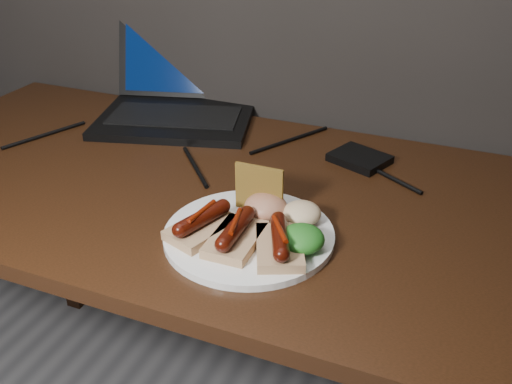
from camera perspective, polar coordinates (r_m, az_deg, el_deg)
The scene contains 12 objects.
desk at distance 1.15m, azimuth -5.71°, elevation -2.84°, with size 1.40×0.70×0.75m.
laptop at distance 1.41m, azimuth -7.63°, elevation 9.79°, with size 0.43×0.42×0.25m.
hard_drive at distance 1.19m, azimuth 10.32°, elevation 3.32°, with size 0.11×0.09×0.02m, color black.
desk_cables at distance 1.21m, azimuth -4.08°, elevation 4.08°, with size 0.87×0.38×0.01m.
plate at distance 0.93m, azimuth -0.71°, elevation -4.29°, with size 0.28×0.28×0.01m, color white.
bread_sausage_left at distance 0.92m, azimuth -5.37°, elevation -3.20°, with size 0.10×0.13×0.04m.
bread_sausage_center at distance 0.89m, azimuth -2.05°, elevation -4.26°, with size 0.07×0.12×0.04m.
bread_sausage_right at distance 0.87m, azimuth 2.37°, elevation -5.05°, with size 0.11×0.13×0.04m.
crispbread at distance 0.96m, azimuth 0.31°, elevation 0.32°, with size 0.09×0.01×0.09m, color olive.
salad_greens at distance 0.88m, azimuth 4.62°, elevation -4.68°, with size 0.07×0.07×0.04m, color #115719.
salsa_mound at distance 0.95m, azimuth 0.97°, elevation -1.44°, with size 0.07×0.07×0.04m, color maroon.
coleslaw_mound at distance 0.94m, azimuth 4.61°, elevation -2.12°, with size 0.06×0.06×0.04m, color silver.
Camera 1 is at (0.47, 0.53, 1.27)m, focal length 40.00 mm.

